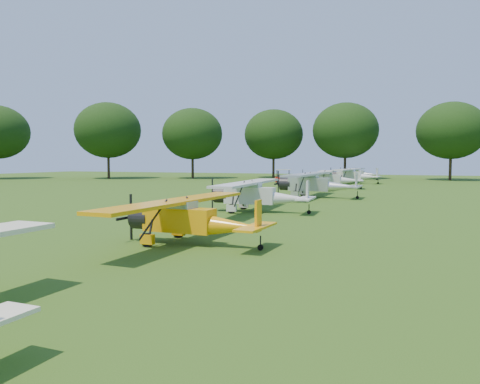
{
  "coord_description": "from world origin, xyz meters",
  "views": [
    {
      "loc": [
        9.4,
        -24.15,
        3.27
      ],
      "look_at": [
        -0.06,
        0.81,
        1.4
      ],
      "focal_mm": 35.0,
      "sensor_mm": 36.0,
      "label": 1
    }
  ],
  "objects_px": {
    "aircraft_2": "(189,216)",
    "aircraft_4": "(315,182)",
    "aircraft_5": "(330,178)",
    "aircraft_3": "(257,193)",
    "aircraft_6": "(353,174)",
    "aircraft_7": "(358,172)",
    "golf_cart": "(283,178)"
  },
  "relations": [
    {
      "from": "aircraft_2",
      "to": "aircraft_4",
      "type": "height_order",
      "value": "aircraft_4"
    },
    {
      "from": "aircraft_2",
      "to": "aircraft_5",
      "type": "relative_size",
      "value": 0.88
    },
    {
      "from": "aircraft_3",
      "to": "aircraft_6",
      "type": "distance_m",
      "value": 37.67
    },
    {
      "from": "aircraft_3",
      "to": "aircraft_4",
      "type": "bearing_deg",
      "value": 81.97
    },
    {
      "from": "aircraft_2",
      "to": "aircraft_5",
      "type": "bearing_deg",
      "value": 94.22
    },
    {
      "from": "aircraft_5",
      "to": "aircraft_7",
      "type": "relative_size",
      "value": 1.08
    },
    {
      "from": "aircraft_4",
      "to": "aircraft_5",
      "type": "distance_m",
      "value": 12.9
    },
    {
      "from": "aircraft_6",
      "to": "golf_cart",
      "type": "height_order",
      "value": "aircraft_6"
    },
    {
      "from": "aircraft_6",
      "to": "aircraft_7",
      "type": "distance_m",
      "value": 12.55
    },
    {
      "from": "aircraft_3",
      "to": "aircraft_5",
      "type": "bearing_deg",
      "value": 86.71
    },
    {
      "from": "aircraft_3",
      "to": "aircraft_6",
      "type": "xyz_separation_m",
      "value": [
        1.05,
        37.66,
        0.05
      ]
    },
    {
      "from": "aircraft_7",
      "to": "golf_cart",
      "type": "distance_m",
      "value": 16.67
    },
    {
      "from": "aircraft_2",
      "to": "aircraft_6",
      "type": "bearing_deg",
      "value": 92.78
    },
    {
      "from": "aircraft_3",
      "to": "aircraft_4",
      "type": "xyz_separation_m",
      "value": [
        1.09,
        12.25,
        0.13
      ]
    },
    {
      "from": "aircraft_5",
      "to": "aircraft_7",
      "type": "distance_m",
      "value": 25.07
    },
    {
      "from": "aircraft_3",
      "to": "aircraft_4",
      "type": "distance_m",
      "value": 12.3
    },
    {
      "from": "aircraft_3",
      "to": "aircraft_7",
      "type": "bearing_deg",
      "value": 86.8
    },
    {
      "from": "aircraft_2",
      "to": "aircraft_6",
      "type": "distance_m",
      "value": 49.04
    },
    {
      "from": "aircraft_3",
      "to": "aircraft_7",
      "type": "height_order",
      "value": "aircraft_3"
    },
    {
      "from": "aircraft_3",
      "to": "aircraft_6",
      "type": "relative_size",
      "value": 0.95
    },
    {
      "from": "aircraft_7",
      "to": "aircraft_2",
      "type": "bearing_deg",
      "value": -82.68
    },
    {
      "from": "aircraft_3",
      "to": "golf_cart",
      "type": "height_order",
      "value": "aircraft_3"
    },
    {
      "from": "aircraft_4",
      "to": "aircraft_5",
      "type": "bearing_deg",
      "value": 95.3
    },
    {
      "from": "aircraft_2",
      "to": "aircraft_4",
      "type": "distance_m",
      "value": 23.63
    },
    {
      "from": "aircraft_2",
      "to": "golf_cart",
      "type": "relative_size",
      "value": 3.81
    },
    {
      "from": "aircraft_3",
      "to": "aircraft_5",
      "type": "height_order",
      "value": "aircraft_5"
    },
    {
      "from": "aircraft_2",
      "to": "aircraft_3",
      "type": "distance_m",
      "value": 11.43
    },
    {
      "from": "aircraft_5",
      "to": "aircraft_6",
      "type": "bearing_deg",
      "value": 78.76
    },
    {
      "from": "aircraft_5",
      "to": "golf_cart",
      "type": "height_order",
      "value": "aircraft_5"
    },
    {
      "from": "golf_cart",
      "to": "aircraft_3",
      "type": "bearing_deg",
      "value": -98.06
    },
    {
      "from": "aircraft_4",
      "to": "aircraft_7",
      "type": "height_order",
      "value": "aircraft_4"
    },
    {
      "from": "aircraft_4",
      "to": "aircraft_5",
      "type": "relative_size",
      "value": 1.06
    }
  ]
}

